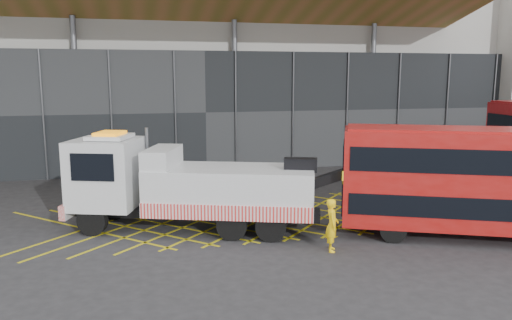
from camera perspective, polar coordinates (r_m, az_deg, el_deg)
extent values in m
plane|color=#28282B|center=(22.54, -6.56, -6.96)|extent=(120.00, 120.00, 0.00)
cube|color=gold|center=(22.48, -18.89, -7.46)|extent=(7.16, 7.16, 0.01)
cube|color=gold|center=(22.48, -18.89, -7.46)|extent=(7.16, 7.16, 0.01)
cube|color=gold|center=(22.39, -14.77, -7.32)|extent=(7.16, 7.16, 0.01)
cube|color=gold|center=(22.39, -14.77, -7.32)|extent=(7.16, 7.16, 0.01)
cube|color=gold|center=(22.40, -10.65, -7.15)|extent=(7.16, 7.16, 0.01)
cube|color=gold|center=(22.40, -10.65, -7.15)|extent=(7.16, 7.16, 0.01)
cube|color=gold|center=(22.53, -6.56, -6.94)|extent=(7.16, 7.16, 0.01)
cube|color=gold|center=(22.53, -6.56, -6.94)|extent=(7.16, 7.16, 0.01)
cube|color=gold|center=(22.78, -2.54, -6.71)|extent=(7.16, 7.16, 0.01)
cube|color=gold|center=(22.78, -2.54, -6.71)|extent=(7.16, 7.16, 0.01)
cube|color=gold|center=(23.13, 1.38, -6.45)|extent=(7.16, 7.16, 0.01)
cube|color=gold|center=(23.13, 1.38, -6.45)|extent=(7.16, 7.16, 0.01)
cube|color=gold|center=(23.58, 5.15, -6.16)|extent=(7.16, 7.16, 0.01)
cube|color=gold|center=(23.58, 5.15, -6.16)|extent=(7.16, 7.16, 0.01)
cube|color=gold|center=(24.14, 8.77, -5.87)|extent=(7.16, 7.16, 0.01)
cube|color=gold|center=(24.14, 8.77, -5.87)|extent=(7.16, 7.16, 0.01)
cube|color=gold|center=(24.78, 12.20, -5.57)|extent=(7.16, 7.16, 0.01)
cube|color=gold|center=(24.78, 12.20, -5.57)|extent=(7.16, 7.16, 0.01)
cube|color=gold|center=(25.51, 15.45, -5.26)|extent=(7.16, 7.16, 0.01)
cube|color=gold|center=(25.51, 15.45, -5.26)|extent=(7.16, 7.16, 0.01)
cube|color=gold|center=(26.31, 18.51, -4.96)|extent=(7.16, 7.16, 0.01)
cube|color=gold|center=(26.31, 18.51, -4.96)|extent=(7.16, 7.16, 0.01)
cube|color=#989892|center=(40.79, -7.46, 13.21)|extent=(55.00, 14.00, 18.00)
cube|color=black|center=(33.55, -5.86, 5.47)|extent=(55.00, 0.80, 8.00)
cylinder|color=#595B60|center=(33.14, -19.76, 6.64)|extent=(0.36, 0.36, 10.00)
cylinder|color=#595B60|center=(33.63, -2.44, 7.23)|extent=(0.36, 0.36, 10.00)
cylinder|color=#595B60|center=(36.93, 13.08, 7.21)|extent=(0.36, 0.36, 10.00)
cube|color=black|center=(21.15, -7.03, -5.91)|extent=(10.20, 4.56, 0.38)
cube|color=silver|center=(21.92, -16.68, -1.42)|extent=(3.41, 3.48, 2.86)
cube|color=black|center=(22.39, -19.91, -0.08)|extent=(0.87, 2.29, 1.21)
cube|color=red|center=(22.79, -19.71, -4.85)|extent=(1.22, 2.78, 0.60)
cube|color=orange|center=(21.59, -16.36, 2.95)|extent=(1.38, 1.58, 0.13)
cube|color=silver|center=(20.61, -2.91, -3.27)|extent=(7.34, 4.89, 1.76)
cube|color=red|center=(19.43, -3.53, -6.09)|extent=(6.43, 2.36, 0.60)
cube|color=silver|center=(20.99, -10.67, 0.32)|extent=(1.92, 2.85, 0.77)
cube|color=black|center=(20.17, 5.11, -0.56)|extent=(1.43, 0.96, 0.55)
cube|color=black|center=(20.29, 8.19, -2.14)|extent=(2.39, 1.17, 1.19)
cylinder|color=black|center=(21.38, -18.18, -6.62)|extent=(1.27, 0.77, 1.21)
cylinder|color=black|center=(23.43, -15.90, -5.09)|extent=(1.27, 0.77, 1.21)
cylinder|color=black|center=(19.62, 1.72, -7.59)|extent=(1.27, 0.77, 1.21)
cylinder|color=black|center=(21.83, 2.17, -5.80)|extent=(1.27, 0.77, 1.21)
cylinder|color=#595B60|center=(22.34, -12.30, 0.54)|extent=(0.15, 0.15, 2.42)
cube|color=#9E0F0C|center=(21.39, 24.61, -2.04)|extent=(10.85, 6.74, 3.80)
cube|color=black|center=(21.57, 24.44, -4.36)|extent=(10.48, 6.62, 0.83)
cube|color=black|center=(21.24, 24.77, 0.27)|extent=(10.48, 6.62, 0.93)
cube|color=black|center=(20.92, 9.89, -3.90)|extent=(0.97, 2.03, 1.27)
cube|color=black|center=(20.59, 10.02, 0.75)|extent=(0.97, 2.03, 0.93)
cube|color=yellow|center=(20.72, 9.93, -1.40)|extent=(0.78, 1.62, 0.34)
cube|color=#9E0F0C|center=(21.11, 24.97, 3.10)|extent=(10.57, 6.47, 0.12)
cylinder|color=black|center=(20.22, 15.42, -7.70)|extent=(1.05, 0.69, 1.02)
cylinder|color=black|center=(22.32, 14.97, -6.03)|extent=(1.05, 0.69, 1.02)
cube|color=black|center=(32.09, 25.93, 0.34)|extent=(0.26, 2.47, 1.43)
cube|color=black|center=(31.87, 26.19, 3.76)|extent=(0.26, 2.47, 1.05)
cube|color=yellow|center=(31.95, 26.06, 2.19)|extent=(0.22, 1.97, 0.39)
imported|color=yellow|center=(18.69, 8.69, -7.36)|extent=(0.67, 0.83, 1.97)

